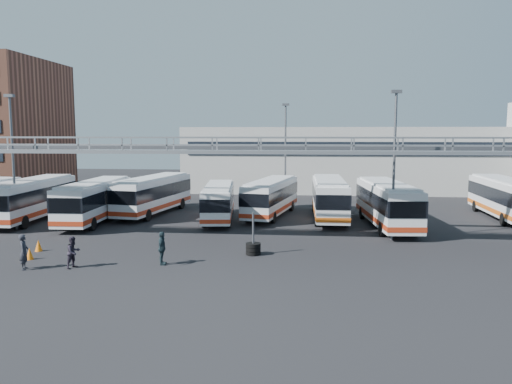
# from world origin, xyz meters

# --- Properties ---
(ground) EXTENTS (140.00, 140.00, 0.00)m
(ground) POSITION_xyz_m (0.00, 0.00, 0.00)
(ground) COLOR black
(ground) RESTS_ON ground
(gantry) EXTENTS (51.40, 5.15, 7.10)m
(gantry) POSITION_xyz_m (0.00, 5.87, 5.51)
(gantry) COLOR gray
(gantry) RESTS_ON ground
(warehouse) EXTENTS (42.00, 14.00, 8.00)m
(warehouse) POSITION_xyz_m (12.00, 38.00, 4.00)
(warehouse) COLOR #9E9E99
(warehouse) RESTS_ON ground
(light_pole_left) EXTENTS (0.70, 0.35, 10.21)m
(light_pole_left) POSITION_xyz_m (-16.00, 8.00, 5.73)
(light_pole_left) COLOR #4C4F54
(light_pole_left) RESTS_ON ground
(light_pole_mid) EXTENTS (0.70, 0.35, 10.21)m
(light_pole_mid) POSITION_xyz_m (12.00, 7.00, 5.73)
(light_pole_mid) COLOR #4C4F54
(light_pole_mid) RESTS_ON ground
(light_pole_back) EXTENTS (0.70, 0.35, 10.21)m
(light_pole_back) POSITION_xyz_m (4.00, 22.00, 5.73)
(light_pole_back) COLOR #4C4F54
(light_pole_back) RESTS_ON ground
(bus_1) EXTENTS (3.13, 11.64, 3.51)m
(bus_1) POSITION_xyz_m (-16.83, 11.74, 1.94)
(bus_1) COLOR silver
(bus_1) RESTS_ON ground
(bus_2) EXTENTS (2.96, 11.29, 3.41)m
(bus_2) POSITION_xyz_m (-11.25, 11.58, 1.88)
(bus_2) COLOR silver
(bus_2) RESTS_ON ground
(bus_3) EXTENTS (4.33, 11.55, 3.43)m
(bus_3) POSITION_xyz_m (-7.67, 16.01, 1.90)
(bus_3) COLOR silver
(bus_3) RESTS_ON ground
(bus_4) EXTENTS (3.46, 10.16, 3.02)m
(bus_4) POSITION_xyz_m (-1.25, 13.40, 1.67)
(bus_4) COLOR silver
(bus_4) RESTS_ON ground
(bus_5) EXTENTS (4.46, 10.99, 3.25)m
(bus_5) POSITION_xyz_m (3.00, 15.96, 1.80)
(bus_5) COLOR silver
(bus_5) RESTS_ON ground
(bus_6) EXTENTS (2.74, 11.36, 3.44)m
(bus_6) POSITION_xyz_m (8.06, 15.04, 1.90)
(bus_6) COLOR silver
(bus_6) RESTS_ON ground
(bus_7) EXTENTS (3.60, 11.74, 3.51)m
(bus_7) POSITION_xyz_m (12.37, 11.75, 1.94)
(bus_7) COLOR silver
(bus_7) RESTS_ON ground
(bus_9) EXTENTS (2.92, 11.42, 3.45)m
(bus_9) POSITION_xyz_m (23.00, 16.77, 1.91)
(bus_9) COLOR silver
(bus_9) RESTS_ON ground
(pedestrian_a) EXTENTS (0.66, 0.82, 1.95)m
(pedestrian_a) POSITION_xyz_m (-9.11, -2.66, 0.97)
(pedestrian_a) COLOR #212329
(pedestrian_a) RESTS_ON ground
(pedestrian_b) EXTENTS (0.95, 1.05, 1.75)m
(pedestrian_b) POSITION_xyz_m (-6.60, -2.08, 0.87)
(pedestrian_b) COLOR #241E2A
(pedestrian_b) RESTS_ON ground
(pedestrian_d) EXTENTS (0.56, 1.15, 1.89)m
(pedestrian_d) POSITION_xyz_m (-1.95, -1.00, 0.95)
(pedestrian_d) COLOR #1B2C32
(pedestrian_d) RESTS_ON ground
(cone_left) EXTENTS (0.52, 0.52, 0.73)m
(cone_left) POSITION_xyz_m (-10.56, 1.39, 0.36)
(cone_left) COLOR orange
(cone_left) RESTS_ON ground
(cone_right) EXTENTS (0.46, 0.46, 0.69)m
(cone_right) POSITION_xyz_m (-10.00, -0.61, 0.35)
(cone_right) COLOR orange
(cone_right) RESTS_ON ground
(tire_stack) EXTENTS (0.91, 0.91, 2.59)m
(tire_stack) POSITION_xyz_m (2.90, 1.81, 0.44)
(tire_stack) COLOR black
(tire_stack) RESTS_ON ground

